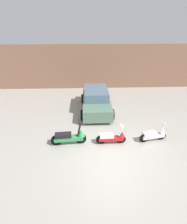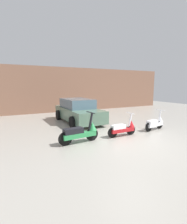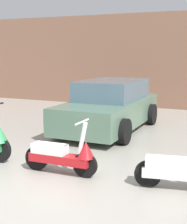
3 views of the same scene
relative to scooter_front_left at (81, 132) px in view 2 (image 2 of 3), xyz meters
The scene contains 6 objects.
ground_plane 2.01m from the scooter_front_left, 24.53° to the right, with size 28.00×28.00×0.00m, color #9E998E.
wall_back 8.04m from the scooter_front_left, 76.92° to the left, with size 19.60×0.12×3.51m, color #845B47.
scooter_front_left is the anchor object (origin of this frame).
scooter_front_right 1.91m from the scooter_front_left, ahead, with size 1.37×0.49×0.95m.
scooter_front_center 3.89m from the scooter_front_left, ahead, with size 1.33×0.54×0.93m.
car_rear_left 3.76m from the scooter_front_left, 68.91° to the left, with size 1.90×3.91×1.32m.
Camera 2 is at (-4.25, -4.92, 2.11)m, focal length 28.00 mm.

